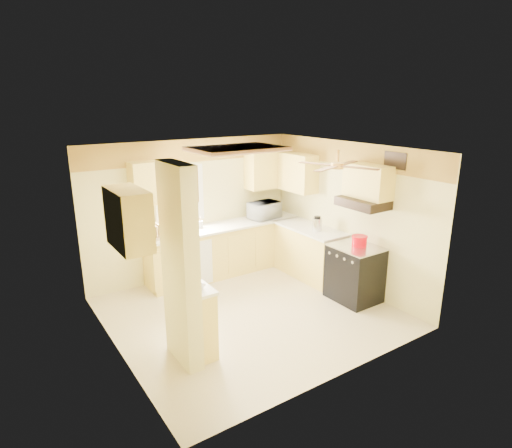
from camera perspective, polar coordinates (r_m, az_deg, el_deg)
floor at (r=6.74m, az=-0.78°, el=-11.72°), size 4.00×4.00×0.00m
ceiling at (r=5.99m, az=-0.88°, el=9.89°), size 4.00×4.00×0.00m
wall_back at (r=7.85m, az=-8.43°, el=2.01°), size 4.00×0.00×4.00m
wall_front at (r=4.87m, az=11.57°, el=-7.26°), size 4.00×0.00×4.00m
wall_left at (r=5.49m, az=-18.67°, el=-5.08°), size 0.00×3.80×3.80m
wall_right at (r=7.49m, az=12.10°, el=1.11°), size 0.00×3.80×3.80m
wallpaper_border at (r=7.64m, az=-8.69°, el=9.62°), size 4.00×0.02×0.40m
partition_column at (r=5.19m, az=-10.07°, el=-5.66°), size 0.20×0.70×2.50m
partition_ledge at (r=5.62m, az=-7.56°, el=-12.80°), size 0.25×0.55×0.90m
ledge_top at (r=5.41m, az=-7.75°, el=-8.45°), size 0.28×0.58×0.04m
lower_cabinets_back at (r=8.05m, az=-4.05°, el=-3.45°), size 3.00×0.60×0.90m
lower_cabinets_right at (r=7.94m, az=7.15°, el=-3.82°), size 0.60×1.40×0.90m
countertop_back at (r=7.90m, az=-4.08°, el=-0.26°), size 3.04×0.64×0.04m
countertop_right at (r=7.79m, az=7.21°, el=-0.59°), size 0.64×1.44×0.04m
dishwasher_panel at (r=7.48m, az=-7.85°, el=-5.33°), size 0.58×0.02×0.80m
window at (r=7.67m, az=-10.16°, el=3.89°), size 0.92×0.02×1.02m
upper_cab_back_left at (r=7.25m, az=-14.10°, el=5.35°), size 0.60×0.35×0.70m
upper_cab_back_right at (r=8.35m, az=1.62°, el=7.25°), size 0.90×0.35×0.70m
upper_cab_right at (r=8.14m, az=5.16°, el=6.95°), size 0.35×1.00×0.70m
upper_cab_left_wall at (r=5.12m, az=-16.63°, el=0.66°), size 0.35×0.75×0.70m
upper_cab_over_stove at (r=6.85m, az=14.72°, el=5.53°), size 0.35×0.76×0.52m
stove at (r=7.16m, az=13.02°, el=-6.37°), size 0.68×0.77×0.92m
range_hood at (r=6.85m, az=14.05°, el=2.76°), size 0.50×0.76×0.14m
poster_menu at (r=5.05m, az=-9.25°, el=0.92°), size 0.02×0.42×0.57m
poster_nashville at (r=5.26m, az=-8.93°, el=-5.93°), size 0.02×0.42×0.57m
ceiling_light_panel at (r=6.47m, az=-2.57°, el=9.96°), size 1.35×0.95×0.06m
ceiling_fan at (r=6.10m, az=10.78°, el=7.69°), size 1.15×1.15×0.26m
vent_grate at (r=6.69m, az=18.08°, el=8.06°), size 0.02×0.40×0.25m
microwave at (r=8.27m, az=1.13°, el=1.85°), size 0.63×0.46×0.32m
bowl at (r=5.33m, az=-7.83°, el=-8.32°), size 0.25×0.25×0.05m
dutch_oven at (r=7.00m, az=13.63°, el=-2.19°), size 0.25×0.25×0.17m
kettle at (r=7.58m, az=8.15°, el=0.00°), size 0.17×0.17×0.26m
dish_rack at (r=7.34m, az=-12.66°, el=-1.10°), size 0.41×0.32×0.23m
utensil_crock at (r=7.74m, az=-7.47°, el=-0.04°), size 0.10×0.10×0.20m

